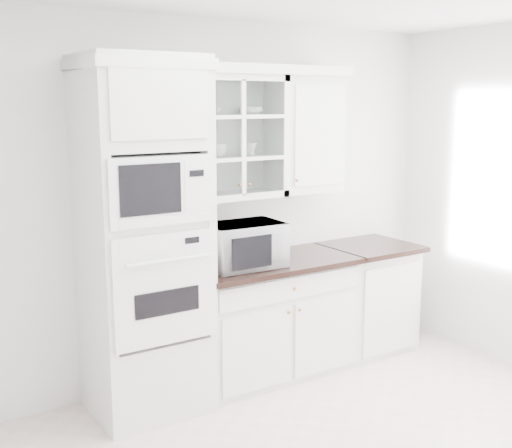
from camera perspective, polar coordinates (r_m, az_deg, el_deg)
room_shell at (r=3.78m, az=6.40°, el=5.82°), size 4.00×3.50×2.70m
oven_column at (r=4.33m, az=-9.92°, el=-1.41°), size 0.76×0.68×2.40m
base_cabinet_run at (r=5.03m, az=1.21°, el=-8.25°), size 1.32×0.67×0.92m
extra_base_cabinet at (r=5.62m, az=9.75°, el=-6.33°), size 0.72×0.67×0.92m
upper_cabinet_glass at (r=4.74m, az=-2.19°, el=7.73°), size 0.80×0.33×0.90m
upper_cabinet_solid at (r=5.12m, az=4.40°, el=7.93°), size 0.55×0.33×0.90m
crown_molding at (r=4.67m, az=-3.22°, el=13.63°), size 2.14×0.38×0.07m
countertop_microwave at (r=4.67m, az=-1.20°, el=-1.83°), size 0.57×0.48×0.32m
bowl_a at (r=4.63m, az=-4.38°, el=9.94°), size 0.27×0.27×0.05m
bowl_b at (r=4.84m, az=-0.47°, el=10.03°), size 0.23×0.23×0.06m
cup_a at (r=4.68m, az=-3.35°, el=6.55°), size 0.13×0.13×0.10m
cup_b at (r=4.85m, az=-0.55°, el=6.69°), size 0.12×0.12×0.09m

